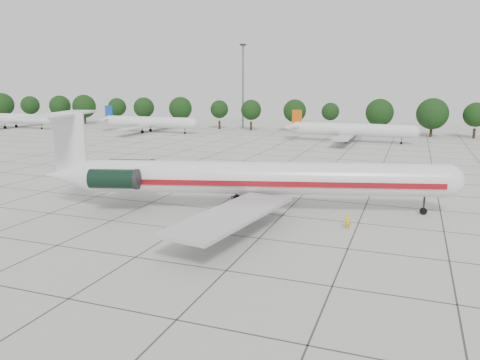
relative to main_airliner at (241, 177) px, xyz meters
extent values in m
plane|color=beige|center=(-3.19, -0.18, -3.80)|extent=(260.00, 260.00, 0.00)
cube|color=#383838|center=(-3.19, 14.82, -3.79)|extent=(170.00, 170.00, 0.02)
cylinder|color=silver|center=(2.45, 0.71, -0.03)|extent=(38.22, 14.19, 3.55)
sphere|color=silver|center=(21.07, 6.10, -0.03)|extent=(3.55, 3.55, 3.55)
cone|color=silver|center=(-18.75, -5.43, -0.03)|extent=(6.16, 4.91, 3.55)
cube|color=maroon|center=(1.95, 2.44, -0.30)|extent=(36.22, 10.54, 0.59)
cube|color=maroon|center=(2.95, -1.02, -0.30)|extent=(36.22, 10.54, 0.59)
cube|color=#B7BABC|center=(-2.83, 9.27, -1.49)|extent=(14.36, 15.42, 0.32)
cube|color=#B7BABC|center=(2.56, -9.35, -1.49)|extent=(7.38, 16.72, 0.32)
cube|color=black|center=(-13.22, -1.30, 0.29)|extent=(2.66, 2.00, 0.27)
cylinder|color=black|center=(-13.43, -0.58, 0.29)|extent=(5.53, 3.40, 2.05)
cube|color=black|center=(-11.87, -5.96, 0.29)|extent=(2.66, 2.00, 0.27)
cylinder|color=black|center=(-11.66, -6.68, 0.29)|extent=(5.53, 3.40, 2.05)
cube|color=silver|center=(-18.23, -5.28, 3.73)|extent=(3.39, 1.25, 6.46)
cube|color=silver|center=(-18.96, -5.49, 6.75)|extent=(6.70, 13.31, 0.24)
cylinder|color=black|center=(19.00, 5.50, -2.78)|extent=(0.27, 0.27, 2.05)
cylinder|color=black|center=(19.00, 5.50, -3.43)|extent=(0.81, 0.50, 0.75)
cylinder|color=black|center=(-1.43, 2.50, -2.40)|extent=(0.32, 0.32, 1.94)
cylinder|color=black|center=(-1.43, 2.50, -3.26)|extent=(1.21, 0.92, 1.08)
cylinder|color=black|center=(0.13, -2.88, -2.40)|extent=(0.32, 0.32, 1.94)
cylinder|color=black|center=(0.13, -2.88, -3.26)|extent=(1.21, 0.92, 1.08)
imported|color=yellow|center=(12.00, -2.54, -3.02)|extent=(0.65, 0.50, 1.57)
cylinder|color=silver|center=(-99.67, 65.08, -0.80)|extent=(27.20, 3.00, 3.00)
cube|color=#B7BABC|center=(-100.67, 65.08, -2.00)|extent=(3.50, 27.20, 0.25)
cylinder|color=black|center=(-100.67, 67.28, -3.40)|extent=(0.80, 0.45, 0.80)
cylinder|color=black|center=(-100.67, 62.88, -3.40)|extent=(0.80, 0.45, 0.80)
cylinder|color=silver|center=(-52.99, 68.55, -0.80)|extent=(27.20, 3.00, 3.00)
cube|color=#B7BABC|center=(-53.99, 68.55, -2.00)|extent=(3.50, 27.20, 0.25)
cube|color=#0C3DA2|center=(-66.43, 68.55, 1.80)|extent=(2.40, 0.25, 3.60)
cylinder|color=black|center=(-53.99, 70.75, -3.40)|extent=(0.80, 0.45, 0.80)
cylinder|color=black|center=(-53.99, 66.35, -3.40)|extent=(0.80, 0.45, 0.80)
cylinder|color=silver|center=(3.76, 66.08, -0.80)|extent=(27.20, 3.00, 3.00)
cube|color=#B7BABC|center=(2.76, 66.08, -2.00)|extent=(3.50, 27.20, 0.25)
cube|color=#CB4F0B|center=(-9.68, 66.08, 1.80)|extent=(2.40, 0.25, 3.60)
cylinder|color=black|center=(2.76, 68.28, -3.40)|extent=(0.80, 0.45, 0.80)
cylinder|color=black|center=(2.76, 63.88, -3.40)|extent=(0.80, 0.45, 0.80)
cylinder|color=#332114|center=(-124.59, 84.82, -2.55)|extent=(0.70, 0.70, 2.50)
sphere|color=black|center=(-124.59, 84.82, 2.20)|extent=(8.44, 8.44, 8.44)
cylinder|color=#332114|center=(-111.40, 84.82, -2.55)|extent=(0.70, 0.70, 2.50)
sphere|color=black|center=(-111.40, 84.82, 2.20)|extent=(6.44, 6.44, 6.44)
cylinder|color=#332114|center=(-98.21, 84.82, -2.55)|extent=(0.70, 0.70, 2.50)
sphere|color=black|center=(-98.21, 84.82, 2.20)|extent=(7.14, 7.14, 7.14)
cylinder|color=#332114|center=(-88.02, 84.82, -2.55)|extent=(0.70, 0.70, 2.50)
sphere|color=black|center=(-88.02, 84.82, 2.20)|extent=(7.79, 7.79, 7.79)
cylinder|color=#332114|center=(-74.83, 84.82, -2.55)|extent=(0.70, 0.70, 2.50)
sphere|color=black|center=(-74.83, 84.82, 2.20)|extent=(5.94, 5.94, 5.94)
cylinder|color=#332114|center=(-64.64, 84.82, -2.55)|extent=(0.70, 0.70, 2.50)
sphere|color=black|center=(-64.64, 84.82, 2.20)|extent=(6.57, 6.57, 6.57)
cylinder|color=#332114|center=(-51.45, 84.82, -2.55)|extent=(0.70, 0.70, 2.50)
sphere|color=black|center=(-51.45, 84.82, 2.20)|extent=(7.15, 7.15, 7.15)
cylinder|color=#332114|center=(-38.26, 84.82, -2.55)|extent=(0.70, 0.70, 2.50)
sphere|color=black|center=(-38.26, 84.82, 2.20)|extent=(5.43, 5.43, 5.43)
cylinder|color=#332114|center=(-28.07, 84.82, -2.55)|extent=(0.70, 0.70, 2.50)
sphere|color=black|center=(-28.07, 84.82, 2.20)|extent=(5.99, 5.99, 5.99)
cylinder|color=#332114|center=(-14.88, 84.82, -2.55)|extent=(0.70, 0.70, 2.50)
sphere|color=black|center=(-14.88, 84.82, 2.20)|extent=(6.50, 6.50, 6.50)
cylinder|color=#332114|center=(-4.69, 84.82, -2.55)|extent=(0.70, 0.70, 2.50)
sphere|color=black|center=(-4.69, 84.82, 2.20)|extent=(4.93, 4.93, 4.93)
cylinder|color=#332114|center=(8.50, 84.82, -2.55)|extent=(0.70, 0.70, 2.50)
sphere|color=black|center=(8.50, 84.82, 2.20)|extent=(7.40, 7.40, 7.40)
cylinder|color=#332114|center=(21.69, 84.82, -2.55)|extent=(0.70, 0.70, 2.50)
sphere|color=black|center=(21.69, 84.82, 2.20)|extent=(8.08, 8.08, 8.08)
cylinder|color=#332114|center=(31.88, 84.82, -2.55)|extent=(0.70, 0.70, 2.50)
sphere|color=black|center=(31.88, 84.82, 2.20)|extent=(6.17, 6.17, 6.17)
cylinder|color=slate|center=(-33.19, 91.82, 8.70)|extent=(0.56, 0.56, 25.00)
cube|color=black|center=(-33.19, 91.82, 21.40)|extent=(1.60, 1.60, 0.50)
camera|label=1|loc=(17.37, -46.99, 10.20)|focal=35.00mm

